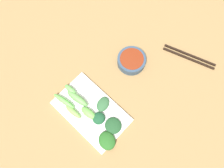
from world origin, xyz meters
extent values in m
cube|color=olive|center=(0.00, 0.00, 0.01)|extent=(2.10, 2.10, 0.02)
cylinder|color=#2E4459|center=(-0.16, -0.02, 0.04)|extent=(0.12, 0.12, 0.04)
cylinder|color=maroon|center=(-0.16, -0.02, 0.05)|extent=(0.10, 0.10, 0.03)
cube|color=white|center=(0.11, 0.01, 0.03)|extent=(0.18, 0.29, 0.01)
ellipsoid|color=#22591E|center=(0.15, 0.13, 0.04)|extent=(0.08, 0.09, 0.02)
ellipsoid|color=#60B94A|center=(0.16, -0.10, 0.04)|extent=(0.04, 0.10, 0.03)
ellipsoid|color=#62AF46|center=(0.12, 0.01, 0.04)|extent=(0.04, 0.07, 0.03)
ellipsoid|color=#1D4623|center=(0.09, 0.11, 0.04)|extent=(0.07, 0.08, 0.02)
ellipsoid|color=#2E5C34|center=(0.06, 0.02, 0.04)|extent=(0.07, 0.06, 0.02)
ellipsoid|color=#60A14D|center=(0.11, -0.07, 0.05)|extent=(0.04, 0.10, 0.03)
ellipsoid|color=#61AF4F|center=(0.11, -0.11, 0.05)|extent=(0.02, 0.06, 0.03)
ellipsoid|color=#184828|center=(0.11, 0.05, 0.04)|extent=(0.05, 0.05, 0.02)
ellipsoid|color=#6E9E48|center=(0.16, -0.04, 0.04)|extent=(0.03, 0.08, 0.02)
cube|color=black|center=(-0.35, 0.14, 0.02)|extent=(0.08, 0.22, 0.01)
cube|color=black|center=(-0.34, 0.14, 0.02)|extent=(0.08, 0.22, 0.01)
camera|label=1|loc=(0.19, 0.19, 0.92)|focal=36.96mm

